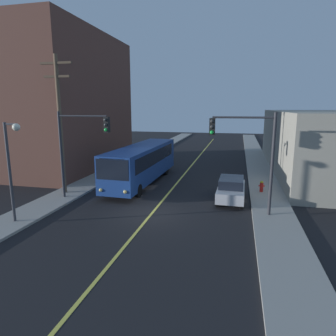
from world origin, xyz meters
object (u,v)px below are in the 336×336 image
at_px(fire_hydrant, 262,186).
at_px(utility_pole_near, 60,119).
at_px(city_bus, 143,162).
at_px(traffic_signal_left_corner, 80,139).
at_px(parked_car_silver, 231,189).
at_px(traffic_signal_right_corner, 246,144).
at_px(street_lamp_left, 12,158).

bearing_deg(fire_hydrant, utility_pole_near, -166.18).
relative_size(city_bus, traffic_signal_left_corner, 2.03).
xyz_separation_m(parked_car_silver, fire_hydrant, (2.20, 2.26, -0.26)).
bearing_deg(traffic_signal_right_corner, street_lamp_left, -160.40).
height_order(parked_car_silver, street_lamp_left, street_lamp_left).
bearing_deg(traffic_signal_left_corner, utility_pole_near, 153.84).
height_order(traffic_signal_left_corner, street_lamp_left, traffic_signal_left_corner).
height_order(city_bus, fire_hydrant, city_bus).
xyz_separation_m(traffic_signal_right_corner, fire_hydrant, (1.44, 5.02, -3.72)).
relative_size(city_bus, fire_hydrant, 14.54).
distance_m(traffic_signal_left_corner, street_lamp_left, 5.03).
height_order(city_bus, utility_pole_near, utility_pole_near).
height_order(traffic_signal_right_corner, fire_hydrant, traffic_signal_right_corner).
bearing_deg(traffic_signal_left_corner, city_bus, 66.58).
bearing_deg(city_bus, fire_hydrant, -6.73).
bearing_deg(utility_pole_near, traffic_signal_right_corner, -6.52).
distance_m(traffic_signal_left_corner, traffic_signal_right_corner, 10.83).
bearing_deg(traffic_signal_right_corner, city_bus, 143.47).
relative_size(city_bus, traffic_signal_right_corner, 2.03).
xyz_separation_m(parked_car_silver, traffic_signal_right_corner, (0.76, -2.76, 3.46)).
height_order(traffic_signal_left_corner, traffic_signal_right_corner, same).
bearing_deg(street_lamp_left, utility_pole_near, 96.96).
bearing_deg(utility_pole_near, fire_hydrant, 13.82).
height_order(parked_car_silver, traffic_signal_left_corner, traffic_signal_left_corner).
distance_m(parked_car_silver, fire_hydrant, 3.16).
xyz_separation_m(traffic_signal_left_corner, traffic_signal_right_corner, (10.82, -0.44, 0.00)).
height_order(utility_pole_near, street_lamp_left, utility_pole_near).
distance_m(street_lamp_left, fire_hydrant, 16.88).
distance_m(parked_car_silver, street_lamp_left, 13.81).
relative_size(parked_car_silver, utility_pole_near, 0.45).
relative_size(utility_pole_near, fire_hydrant, 11.75).
relative_size(street_lamp_left, fire_hydrant, 6.55).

